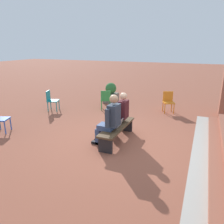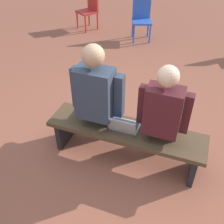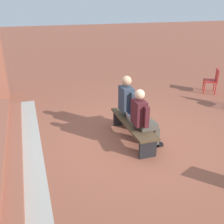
# 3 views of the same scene
# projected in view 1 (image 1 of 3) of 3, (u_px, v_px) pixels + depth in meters

# --- Properties ---
(ground_plane) EXTENTS (60.00, 60.00, 0.00)m
(ground_plane) POSITION_uv_depth(u_px,v_px,m) (117.00, 140.00, 6.31)
(ground_plane) COLOR brown
(concrete_strip) EXTENTS (6.61, 0.40, 0.01)m
(concrete_strip) POSITION_uv_depth(u_px,v_px,m) (200.00, 155.00, 5.44)
(concrete_strip) COLOR #A8A399
(concrete_strip) RESTS_ON ground
(bench) EXTENTS (1.80, 0.44, 0.45)m
(bench) POSITION_uv_depth(u_px,v_px,m) (117.00, 129.00, 6.17)
(bench) COLOR #4C3823
(bench) RESTS_ON ground
(person_student) EXTENTS (0.53, 0.68, 1.33)m
(person_student) POSITION_uv_depth(u_px,v_px,m) (120.00, 113.00, 6.43)
(person_student) COLOR #4C473D
(person_student) RESTS_ON ground
(person_adult) EXTENTS (0.59, 0.74, 1.42)m
(person_adult) POSITION_uv_depth(u_px,v_px,m) (110.00, 119.00, 5.78)
(person_adult) COLOR #384C75
(person_adult) RESTS_ON ground
(laptop) EXTENTS (0.32, 0.29, 0.21)m
(laptop) POSITION_uv_depth(u_px,v_px,m) (117.00, 124.00, 6.11)
(laptop) COLOR #9EA0A5
(laptop) RESTS_ON bench
(plastic_chair_mid_courtyard) EXTENTS (0.54, 0.54, 0.84)m
(plastic_chair_mid_courtyard) POSITION_uv_depth(u_px,v_px,m) (51.00, 99.00, 9.03)
(plastic_chair_mid_courtyard) COLOR teal
(plastic_chair_mid_courtyard) RESTS_ON ground
(plastic_chair_near_bench_left) EXTENTS (0.56, 0.56, 0.84)m
(plastic_chair_near_bench_left) POSITION_uv_depth(u_px,v_px,m) (106.00, 99.00, 9.13)
(plastic_chair_near_bench_left) COLOR #2D893D
(plastic_chair_near_bench_left) RESTS_ON ground
(plastic_chair_far_right) EXTENTS (0.55, 0.55, 0.84)m
(plastic_chair_far_right) POSITION_uv_depth(u_px,v_px,m) (168.00, 101.00, 8.82)
(plastic_chair_far_right) COLOR orange
(plastic_chair_far_right) RESTS_ON ground
(planter) EXTENTS (0.60, 0.60, 0.94)m
(planter) POSITION_uv_depth(u_px,v_px,m) (111.00, 93.00, 10.34)
(planter) COLOR #6B665B
(planter) RESTS_ON ground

